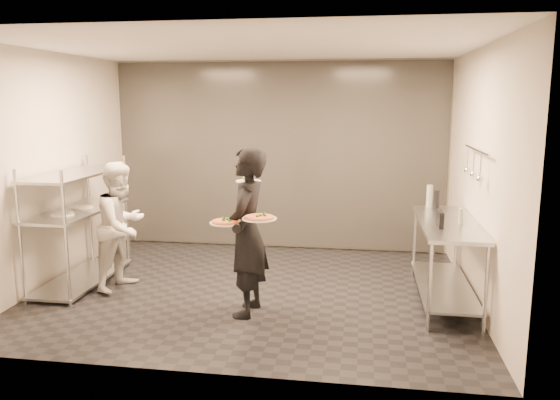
# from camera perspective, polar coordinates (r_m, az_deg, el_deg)

# --- Properties ---
(room_shell) EXTENTS (5.00, 4.00, 2.80)m
(room_shell) POSITION_cam_1_polar(r_m,az_deg,el_deg) (7.36, -1.13, 3.99)
(room_shell) COLOR black
(room_shell) RESTS_ON ground
(pass_rack) EXTENTS (0.60, 1.60, 1.50)m
(pass_rack) POSITION_cam_1_polar(r_m,az_deg,el_deg) (7.07, -20.28, -2.11)
(pass_rack) COLOR silver
(pass_rack) RESTS_ON ground
(prep_counter) EXTENTS (0.60, 1.80, 0.92)m
(prep_counter) POSITION_cam_1_polar(r_m,az_deg,el_deg) (6.30, 16.94, -4.72)
(prep_counter) COLOR silver
(prep_counter) RESTS_ON ground
(utensil_rail) EXTENTS (0.07, 1.20, 0.31)m
(utensil_rail) POSITION_cam_1_polar(r_m,az_deg,el_deg) (6.18, 19.66, 3.53)
(utensil_rail) COLOR silver
(utensil_rail) RESTS_ON room_shell
(waiter) EXTENTS (0.45, 0.66, 1.76)m
(waiter) POSITION_cam_1_polar(r_m,az_deg,el_deg) (5.64, -3.48, -3.40)
(waiter) COLOR black
(waiter) RESTS_ON ground
(chef) EXTENTS (0.74, 0.86, 1.52)m
(chef) POSITION_cam_1_polar(r_m,az_deg,el_deg) (6.72, -16.21, -2.60)
(chef) COLOR silver
(chef) RESTS_ON ground
(pizza_plate_near) EXTENTS (0.32, 0.32, 0.05)m
(pizza_plate_near) POSITION_cam_1_polar(r_m,az_deg,el_deg) (5.41, -5.66, -2.29)
(pizza_plate_near) COLOR silver
(pizza_plate_near) RESTS_ON waiter
(pizza_plate_far) EXTENTS (0.34, 0.34, 0.05)m
(pizza_plate_far) POSITION_cam_1_polar(r_m,az_deg,el_deg) (5.32, -2.17, -1.86)
(pizza_plate_far) COLOR silver
(pizza_plate_far) RESTS_ON waiter
(salad_plate) EXTENTS (0.27, 0.27, 0.07)m
(salad_plate) POSITION_cam_1_polar(r_m,az_deg,el_deg) (5.88, -3.32, 2.16)
(salad_plate) COLOR silver
(salad_plate) RESTS_ON waiter
(pos_monitor) EXTENTS (0.05, 0.23, 0.17)m
(pos_monitor) POSITION_cam_1_polar(r_m,az_deg,el_deg) (5.91, 16.37, -1.90)
(pos_monitor) COLOR black
(pos_monitor) RESTS_ON prep_counter
(bottle_green) EXTENTS (0.08, 0.08, 0.27)m
(bottle_green) POSITION_cam_1_polar(r_m,az_deg,el_deg) (6.98, 15.35, 0.41)
(bottle_green) COLOR gray
(bottle_green) RESTS_ON prep_counter
(bottle_clear) EXTENTS (0.05, 0.05, 0.17)m
(bottle_clear) POSITION_cam_1_polar(r_m,az_deg,el_deg) (6.11, 18.38, -1.61)
(bottle_clear) COLOR gray
(bottle_clear) RESTS_ON prep_counter
(bottle_dark) EXTENTS (0.07, 0.07, 0.23)m
(bottle_dark) POSITION_cam_1_polar(r_m,az_deg,el_deg) (6.83, 16.03, 0.01)
(bottle_dark) COLOR black
(bottle_dark) RESTS_ON prep_counter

